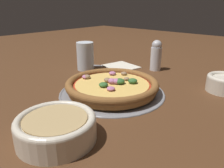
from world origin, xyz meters
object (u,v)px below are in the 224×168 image
(fork, at_px, (109,66))
(pepper_shaker, at_px, (156,55))
(drinking_cup, at_px, (85,56))
(bowl_near, at_px, (56,127))
(pizza_tray, at_px, (112,92))
(pizza, at_px, (112,85))
(napkin, at_px, (121,66))

(fork, xyz_separation_m, pepper_shaker, (-0.09, 0.17, 0.06))
(drinking_cup, relative_size, fork, 0.66)
(drinking_cup, bearing_deg, bowl_near, 42.11)
(pizza_tray, height_order, bowl_near, bowl_near)
(pizza, height_order, fork, pizza)
(pizza_tray, xyz_separation_m, napkin, (-0.24, -0.17, 0.00))
(pizza_tray, xyz_separation_m, pizza, (-0.00, -0.00, 0.02))
(pizza_tray, xyz_separation_m, fork, (-0.21, -0.21, -0.00))
(pepper_shaker, bearing_deg, pizza_tray, 6.48)
(pizza_tray, bearing_deg, bowl_near, 17.80)
(bowl_near, bearing_deg, fork, -148.03)
(pizza_tray, relative_size, drinking_cup, 2.85)
(pizza_tray, xyz_separation_m, pepper_shaker, (-0.30, -0.03, 0.06))
(bowl_near, distance_m, napkin, 0.55)
(bowl_near, xyz_separation_m, fork, (-0.46, -0.29, -0.03))
(bowl_near, xyz_separation_m, pepper_shaker, (-0.55, -0.12, 0.03))
(fork, bearing_deg, pepper_shaker, 171.17)
(pizza, relative_size, pepper_shaker, 2.30)
(napkin, bearing_deg, drinking_cup, -33.79)
(drinking_cup, bearing_deg, fork, 157.07)
(drinking_cup, height_order, napkin, drinking_cup)
(napkin, height_order, fork, napkin)
(pizza, relative_size, drinking_cup, 2.51)
(pizza_tray, distance_m, fork, 0.30)
(fork, bearing_deg, pizza, 99.09)
(pizza_tray, height_order, napkin, same)
(bowl_near, relative_size, pepper_shaker, 1.30)
(pepper_shaker, bearing_deg, drinking_cup, -49.35)
(drinking_cup, relative_size, pepper_shaker, 0.92)
(bowl_near, xyz_separation_m, drinking_cup, (-0.37, -0.33, 0.03))
(fork, relative_size, pepper_shaker, 1.39)
(fork, bearing_deg, napkin, 177.48)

